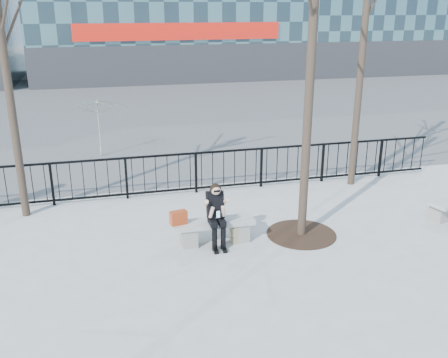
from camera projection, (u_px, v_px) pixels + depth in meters
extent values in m
plane|color=#979692|center=(215.00, 242.00, 10.45)|extent=(120.00, 120.00, 0.00)
cube|color=#474747|center=(144.00, 108.00, 24.18)|extent=(60.00, 23.00, 0.01)
cube|color=black|center=(188.00, 154.00, 12.84)|extent=(14.00, 0.05, 0.05)
cube|color=black|center=(189.00, 189.00, 13.16)|extent=(14.00, 0.05, 0.05)
cube|color=#2D2D30|center=(181.00, 65.00, 30.85)|extent=(18.00, 0.08, 2.40)
cube|color=red|center=(180.00, 31.00, 30.14)|extent=(12.60, 0.12, 1.00)
cube|color=#2D2D30|center=(421.00, 58.00, 34.80)|extent=(16.00, 0.08, 2.40)
cylinder|color=black|center=(311.00, 57.00, 9.57)|extent=(0.18, 0.18, 7.50)
cylinder|color=black|center=(7.00, 76.00, 10.74)|extent=(0.18, 0.18, 6.50)
cylinder|color=black|center=(362.00, 55.00, 12.73)|extent=(0.18, 0.18, 7.00)
cylinder|color=black|center=(301.00, 234.00, 10.80)|extent=(1.50, 1.50, 0.02)
cube|color=slate|center=(189.00, 236.00, 10.26)|extent=(0.32, 0.38, 0.40)
cube|color=slate|center=(240.00, 231.00, 10.52)|extent=(0.32, 0.38, 0.40)
cube|color=gray|center=(215.00, 223.00, 10.31)|extent=(1.65, 0.46, 0.09)
cube|color=slate|center=(439.00, 212.00, 11.46)|extent=(0.32, 0.38, 0.40)
cube|color=#9F3413|center=(178.00, 218.00, 10.09)|extent=(0.37, 0.24, 0.28)
cube|color=#C2B089|center=(239.00, 234.00, 10.42)|extent=(0.41, 0.28, 0.37)
imported|color=yellow|center=(99.00, 128.00, 16.07)|extent=(2.76, 2.78, 1.89)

